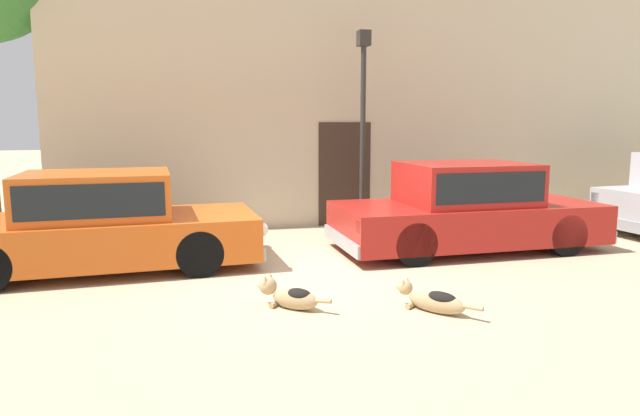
# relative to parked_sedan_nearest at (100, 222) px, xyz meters

# --- Properties ---
(ground_plane) EXTENTS (80.00, 80.00, 0.00)m
(ground_plane) POSITION_rel_parked_sedan_nearest_xyz_m (2.86, -1.07, -0.69)
(ground_plane) COLOR tan
(parked_sedan_nearest) EXTENTS (4.53, 1.94, 1.40)m
(parked_sedan_nearest) POSITION_rel_parked_sedan_nearest_xyz_m (0.00, 0.00, 0.00)
(parked_sedan_nearest) COLOR #D15619
(parked_sedan_nearest) RESTS_ON ground_plane
(parked_sedan_second) EXTENTS (4.49, 1.87, 1.44)m
(parked_sedan_second) POSITION_rel_parked_sedan_nearest_xyz_m (5.70, -0.19, 0.02)
(parked_sedan_second) COLOR #AD1E19
(parked_sedan_second) RESTS_ON ground_plane
(apartment_block) EXTENTS (16.17, 6.35, 9.95)m
(apartment_block) POSITION_rel_parked_sedan_nearest_xyz_m (6.86, 5.66, 4.29)
(apartment_block) COLOR beige
(apartment_block) RESTS_ON ground_plane
(stray_dog_spotted) EXTENTS (0.79, 0.70, 0.37)m
(stray_dog_spotted) POSITION_rel_parked_sedan_nearest_xyz_m (2.23, -2.39, -0.53)
(stray_dog_spotted) COLOR tan
(stray_dog_spotted) RESTS_ON ground_plane
(stray_dog_tan) EXTENTS (0.70, 0.89, 0.33)m
(stray_dog_tan) POSITION_rel_parked_sedan_nearest_xyz_m (3.76, -2.93, -0.55)
(stray_dog_tan) COLOR tan
(stray_dog_tan) RESTS_ON ground_plane
(street_lamp) EXTENTS (0.22, 0.22, 3.77)m
(street_lamp) POSITION_rel_parked_sedan_nearest_xyz_m (4.53, 1.66, 1.73)
(street_lamp) COLOR #2D2B28
(street_lamp) RESTS_ON ground_plane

